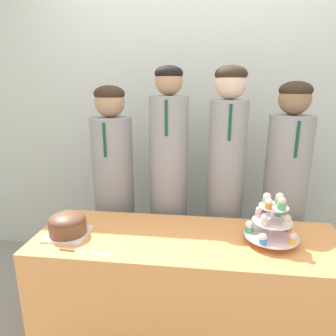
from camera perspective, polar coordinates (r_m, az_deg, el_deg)
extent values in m
cube|color=silver|center=(2.51, 5.54, 11.86)|extent=(9.00, 0.06, 2.70)
cube|color=#EF9951|center=(1.88, 3.60, -22.49)|extent=(1.69, 0.57, 0.70)
cube|color=white|center=(1.80, -18.44, -11.79)|extent=(0.22, 0.22, 0.01)
cylinder|color=brown|center=(1.78, -18.56, -10.50)|extent=(0.20, 0.20, 0.08)
ellipsoid|color=brown|center=(1.76, -18.68, -9.23)|extent=(0.20, 0.20, 0.07)
cube|color=silver|center=(1.59, -14.33, -15.45)|extent=(0.19, 0.04, 0.00)
cube|color=brown|center=(1.65, -18.61, -14.55)|extent=(0.08, 0.03, 0.01)
cylinder|color=silver|center=(1.68, 19.19, -10.12)|extent=(0.02, 0.02, 0.21)
cylinder|color=silver|center=(1.71, 19.00, -12.04)|extent=(0.28, 0.28, 0.01)
cylinder|color=silver|center=(1.67, 19.24, -9.55)|extent=(0.20, 0.20, 0.01)
cylinder|color=silver|center=(1.64, 19.50, -6.95)|extent=(0.15, 0.15, 0.01)
cylinder|color=yellow|center=(1.66, 22.61, -12.68)|extent=(0.04, 0.04, 0.03)
sphere|color=silver|center=(1.64, 22.70, -11.93)|extent=(0.04, 0.04, 0.04)
cylinder|color=orange|center=(1.77, 21.86, -10.64)|extent=(0.04, 0.04, 0.03)
sphere|color=beige|center=(1.76, 21.95, -9.87)|extent=(0.04, 0.04, 0.04)
cylinder|color=#4CB766|center=(1.80, 17.99, -9.85)|extent=(0.04, 0.04, 0.03)
sphere|color=white|center=(1.79, 18.06, -9.05)|extent=(0.04, 0.04, 0.04)
cylinder|color=#4CB766|center=(1.70, 15.19, -11.17)|extent=(0.04, 0.04, 0.03)
sphere|color=white|center=(1.69, 15.26, -10.36)|extent=(0.04, 0.04, 0.04)
cylinder|color=#3893DB|center=(1.60, 17.61, -13.17)|extent=(0.04, 0.04, 0.03)
sphere|color=#F4E5C6|center=(1.59, 17.68, -12.41)|extent=(0.04, 0.04, 0.04)
cylinder|color=pink|center=(1.69, 16.89, -8.37)|extent=(0.04, 0.04, 0.03)
sphere|color=beige|center=(1.69, 16.96, -7.61)|extent=(0.03, 0.03, 0.03)
cylinder|color=white|center=(1.60, 17.75, -9.85)|extent=(0.04, 0.04, 0.03)
sphere|color=#F4E5C6|center=(1.60, 17.82, -9.08)|extent=(0.04, 0.04, 0.04)
cylinder|color=white|center=(1.64, 21.63, -9.71)|extent=(0.04, 0.04, 0.03)
sphere|color=beige|center=(1.63, 21.72, -8.91)|extent=(0.04, 0.04, 0.04)
cylinder|color=#4CB766|center=(1.73, 20.22, -8.19)|extent=(0.04, 0.04, 0.02)
sphere|color=silver|center=(1.72, 20.30, -7.49)|extent=(0.04, 0.04, 0.04)
cylinder|color=#4CB766|center=(1.67, 20.46, -6.02)|extent=(0.04, 0.04, 0.03)
sphere|color=beige|center=(1.66, 20.55, -5.17)|extent=(0.04, 0.04, 0.04)
cylinder|color=#4CB766|center=(1.66, 18.28, -5.99)|extent=(0.04, 0.04, 0.02)
sphere|color=silver|center=(1.65, 18.35, -5.20)|extent=(0.04, 0.04, 0.04)
cylinder|color=orange|center=(1.59, 18.57, -6.87)|extent=(0.04, 0.04, 0.03)
sphere|color=white|center=(1.59, 18.65, -6.05)|extent=(0.04, 0.04, 0.04)
cylinder|color=#4CB766|center=(1.61, 20.80, -6.84)|extent=(0.04, 0.04, 0.03)
sphere|color=beige|center=(1.60, 20.90, -5.90)|extent=(0.04, 0.04, 0.04)
cylinder|color=#939399|center=(2.23, -10.07, -7.34)|extent=(0.28, 0.28, 1.30)
sphere|color=tan|center=(2.06, -11.05, 12.21)|extent=(0.20, 0.20, 0.20)
ellipsoid|color=#332319|center=(2.06, -11.13, 13.73)|extent=(0.20, 0.20, 0.11)
cube|color=#14472D|center=(1.95, -12.00, 5.21)|extent=(0.02, 0.01, 0.22)
cylinder|color=#939399|center=(2.12, 0.15, -6.19)|extent=(0.26, 0.26, 1.44)
sphere|color=tan|center=(1.98, 0.17, 16.20)|extent=(0.18, 0.18, 0.18)
ellipsoid|color=black|center=(1.98, 0.17, 17.61)|extent=(0.18, 0.18, 0.10)
cube|color=#14472D|center=(1.85, -0.34, 9.48)|extent=(0.02, 0.01, 0.22)
cylinder|color=#939399|center=(2.12, 10.64, -6.86)|extent=(0.25, 0.25, 1.42)
sphere|color=beige|center=(1.97, 11.85, 15.51)|extent=(0.20, 0.20, 0.20)
ellipsoid|color=#332319|center=(1.97, 11.94, 17.09)|extent=(0.20, 0.20, 0.11)
cube|color=#14472D|center=(1.85, 11.74, 8.44)|extent=(0.02, 0.01, 0.22)
cylinder|color=#939399|center=(2.20, 20.92, -8.11)|extent=(0.28, 0.28, 1.33)
sphere|color=#8E6B4C|center=(2.03, 23.01, 12.00)|extent=(0.19, 0.19, 0.19)
ellipsoid|color=#332319|center=(2.03, 23.17, 13.51)|extent=(0.20, 0.20, 0.11)
cube|color=#14472D|center=(1.92, 23.40, 4.97)|extent=(0.02, 0.01, 0.22)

